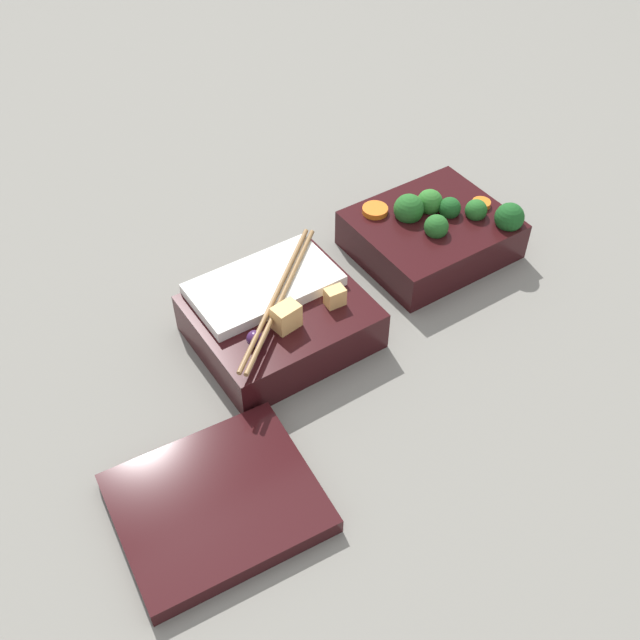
# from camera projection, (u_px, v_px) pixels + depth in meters

# --- Properties ---
(ground_plane) EXTENTS (3.00, 3.00, 0.00)m
(ground_plane) POSITION_uv_depth(u_px,v_px,m) (354.00, 292.00, 0.85)
(ground_plane) COLOR slate
(bento_tray_vegetable) EXTENTS (0.17, 0.15, 0.07)m
(bento_tray_vegetable) POSITION_uv_depth(u_px,v_px,m) (433.00, 232.00, 0.89)
(bento_tray_vegetable) COLOR black
(bento_tray_vegetable) RESTS_ON ground_plane
(bento_tray_rice) EXTENTS (0.17, 0.15, 0.07)m
(bento_tray_rice) POSITION_uv_depth(u_px,v_px,m) (279.00, 317.00, 0.79)
(bento_tray_rice) COLOR black
(bento_tray_rice) RESTS_ON ground_plane
(bento_lid) EXTENTS (0.18, 0.16, 0.02)m
(bento_lid) POSITION_uv_depth(u_px,v_px,m) (217.00, 503.00, 0.65)
(bento_lid) COLOR black
(bento_lid) RESTS_ON ground_plane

